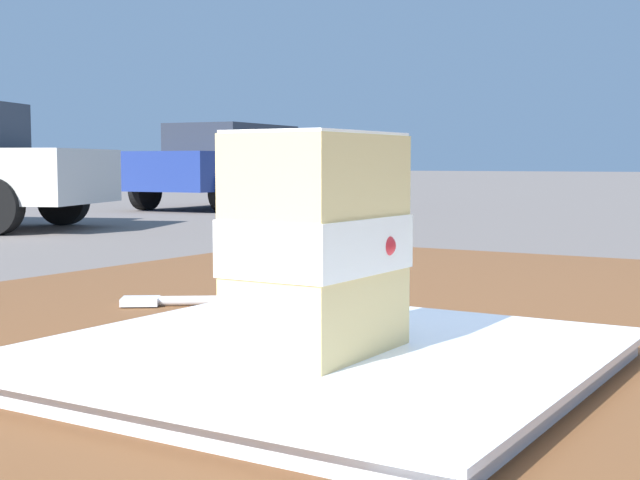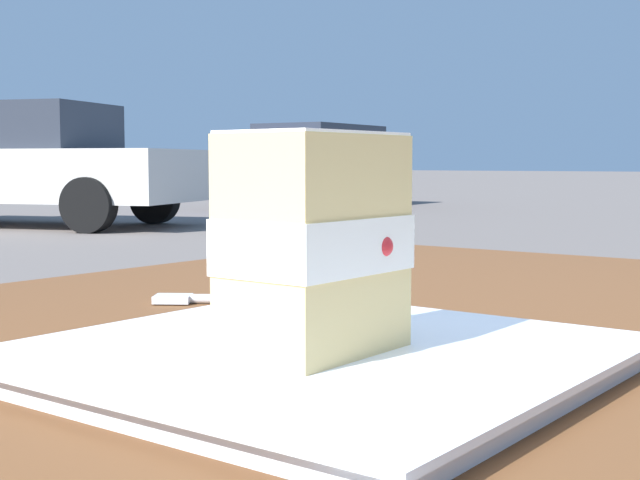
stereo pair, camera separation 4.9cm
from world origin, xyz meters
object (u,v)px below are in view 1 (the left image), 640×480
at_px(cake_slice, 318,243).
at_px(dessert_fork, 211,301).
at_px(dessert_plate, 320,359).
at_px(parked_car_far, 228,163).

height_order(cake_slice, dessert_fork, cake_slice).
relative_size(dessert_plate, cake_slice, 2.52).
xyz_separation_m(cake_slice, dessert_fork, (-0.17, -0.21, -0.07)).
height_order(dessert_plate, cake_slice, cake_slice).
bearing_deg(dessert_fork, parked_car_far, -142.68).
relative_size(cake_slice, parked_car_far, 0.03).
relative_size(dessert_plate, dessert_fork, 1.97).
bearing_deg(dessert_fork, dessert_plate, 52.03).
xyz_separation_m(dessert_plate, parked_car_far, (-12.51, -9.62, 0.09)).
xyz_separation_m(dessert_plate, cake_slice, (0.02, 0.01, 0.07)).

